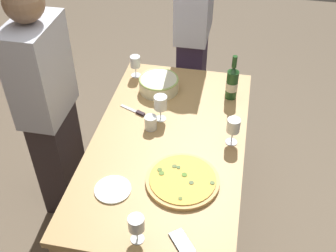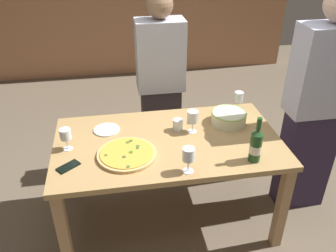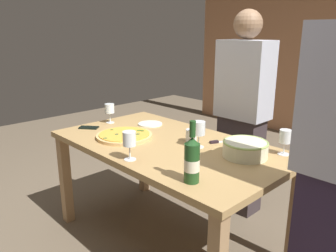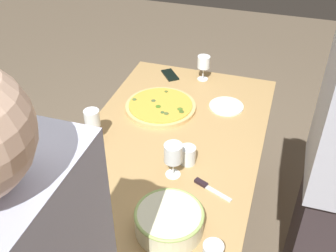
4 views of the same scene
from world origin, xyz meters
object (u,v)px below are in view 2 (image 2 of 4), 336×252
wine_bottle (256,145)px  person_host (161,86)px  wine_glass_by_bottle (189,156)px  cell_phone (68,166)px  wine_glass_far_right (193,117)px  person_guest_left (317,109)px  cup_amber (178,125)px  side_plate (107,130)px  serving_bowl (229,117)px  pizza_knife (192,119)px  pizza (127,154)px  dining_table (168,151)px  wine_glass_far_left (66,135)px  wine_glass_near_pizza (239,98)px

wine_bottle → person_host: bearing=112.4°
wine_glass_by_bottle → cell_phone: bearing=167.3°
wine_glass_far_right → person_guest_left: person_guest_left is taller
cup_amber → cell_phone: 0.84m
side_plate → serving_bowl: bearing=-2.9°
person_guest_left → wine_glass_by_bottle: bearing=19.1°
wine_bottle → pizza_knife: (-0.28, 0.58, -0.11)m
pizza_knife → pizza: bearing=-143.4°
dining_table → wine_bottle: size_ratio=5.07×
cup_amber → pizza_knife: 0.19m
wine_bottle → person_host: (-0.45, 1.09, -0.04)m
serving_bowl → cell_phone: serving_bowl is taller
cup_amber → side_plate: cup_amber is taller
wine_glass_far_left → cup_amber: wine_glass_far_left is taller
wine_glass_far_right → cup_amber: 0.13m
person_host → dining_table: bearing=-0.0°
pizza → cup_amber: cup_amber is taller
wine_bottle → cup_amber: 0.62m
serving_bowl → person_host: person_host is taller
side_plate → cell_phone: same height
wine_glass_by_bottle → person_guest_left: 1.13m
wine_glass_far_left → person_guest_left: bearing=0.4°
wine_glass_near_pizza → wine_glass_far_left: size_ratio=1.00×
wine_glass_by_bottle → pizza: bearing=147.8°
wine_glass_near_pizza → wine_glass_by_bottle: size_ratio=0.91×
person_guest_left → cell_phone: bearing=6.0°
cell_phone → cup_amber: bearing=74.7°
wine_bottle → wine_glass_far_left: size_ratio=2.01×
pizza → person_guest_left: bearing=6.4°
dining_table → serving_bowl: bearing=18.1°
wine_glass_near_pizza → wine_glass_far_right: bearing=-148.2°
person_guest_left → pizza_knife: bearing=-15.8°
person_guest_left → wine_bottle: bearing=28.6°
side_plate → person_host: bearing=48.6°
serving_bowl → wine_glass_far_left: bearing=-172.6°
wine_glass_near_pizza → cup_amber: bearing=-156.7°
wine_glass_far_right → cup_amber: size_ratio=1.93×
cell_phone → wine_glass_far_right: bearing=70.0°
wine_glass_by_bottle → cell_phone: (-0.74, 0.17, -0.12)m
serving_bowl → cell_phone: size_ratio=1.87×
pizza_knife → person_guest_left: (0.89, -0.23, 0.14)m
wine_glass_far_right → cup_amber: wine_glass_far_right is taller
serving_bowl → wine_glass_far_right: size_ratio=1.57×
cell_phone → person_host: person_host is taller
wine_glass_near_pizza → wine_glass_by_bottle: wine_glass_by_bottle is taller
pizza → person_host: bearing=68.1°
pizza_knife → person_guest_left: 0.93m
serving_bowl → cup_amber: bearing=-174.8°
dining_table → cup_amber: bearing=53.1°
wine_glass_near_pizza → wine_bottle: bearing=-100.6°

